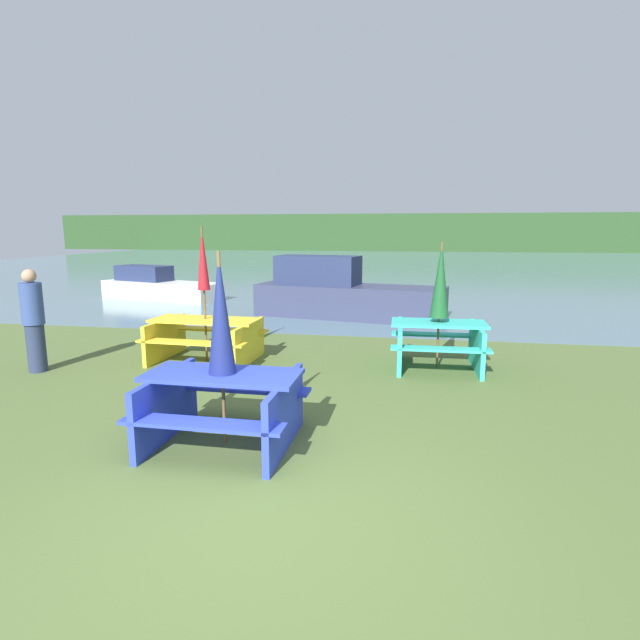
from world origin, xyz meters
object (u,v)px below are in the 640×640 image
Objects in this scene: boat at (343,294)px; person at (34,321)px; boat_second at (158,286)px; picnic_table_teal at (438,341)px; umbrella_darkgreen at (440,281)px; umbrella_crimson at (203,261)px; umbrella_navy at (221,315)px; picnic_table_yellow at (206,335)px; picnic_table_blue at (224,402)px.

boat is 3.07× the size of person.
boat reaches higher than boat_second.
boat is 6.98m from boat_second.
umbrella_darkgreen is (-0.00, 0.00, 0.99)m from picnic_table_teal.
umbrella_darkgreen is (3.92, 0.24, -0.29)m from umbrella_crimson.
umbrella_navy is 0.88× the size of umbrella_crimson.
picnic_table_yellow is at bearing -176.54° from picnic_table_teal.
picnic_table_blue is 0.92m from umbrella_navy.
picnic_table_blue reaches higher than picnic_table_yellow.
boat_second is at bearing 120.93° from umbrella_navy.
person is at bearing 152.11° from picnic_table_blue.
umbrella_darkgreen is at bearing 3.46° from picnic_table_yellow.
boat is 1.14× the size of boat_second.
umbrella_crimson reaches higher than person.
umbrella_darkgreen is at bearing 12.07° from person.
umbrella_crimson reaches higher than boat_second.
boat_second is 8.80m from person.
picnic_table_blue is at bearing -80.76° from boat.
picnic_table_teal is 0.31× the size of boat.
boat is (-2.19, 4.62, 0.13)m from picnic_table_teal.
picnic_table_yellow is at bearing 0.00° from umbrella_crimson.
boat_second is (-6.32, 10.55, -0.98)m from umbrella_navy.
picnic_table_blue is at bearing -27.89° from person.
boat reaches higher than picnic_table_teal.
person is (-2.40, -1.12, -0.91)m from umbrella_crimson.
boat is at bearing 88.64° from picnic_table_blue.
picnic_table_teal is 6.48m from person.
umbrella_crimson is (0.00, 0.00, 1.28)m from picnic_table_yellow.
umbrella_darkgreen is 0.41× the size of boat.
person reaches higher than picnic_table_yellow.
umbrella_darkgreen is 1.25× the size of person.
picnic_table_yellow is 1.23× the size of picnic_table_teal.
boat is (1.74, 4.85, 0.13)m from picnic_table_yellow.
umbrella_crimson is at bearing 115.74° from picnic_table_blue.
umbrella_crimson reaches higher than picnic_table_teal.
picnic_table_yellow is 3.68m from umbrella_navy.
umbrella_navy is 3.57m from umbrella_crimson.
picnic_table_blue is 4.18m from picnic_table_teal.
picnic_table_teal is 0.76× the size of umbrella_navy.
umbrella_crimson is 2.80m from person.
boat_second is at bearing 140.75° from picnic_table_teal.
umbrella_navy reaches higher than picnic_table_blue.
picnic_table_teal is 5.11m from boat.
umbrella_navy is at bearing -80.76° from boat.
umbrella_navy is (1.54, -3.20, 0.93)m from picnic_table_yellow.
umbrella_navy is at bearing -42.85° from boat_second.
umbrella_navy reaches higher than picnic_table_yellow.
picnic_table_teal is 0.94× the size of person.
picnic_table_teal is (2.38, 3.44, -0.00)m from picnic_table_blue.
boat_second is (-8.70, 7.11, -0.06)m from picnic_table_teal.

